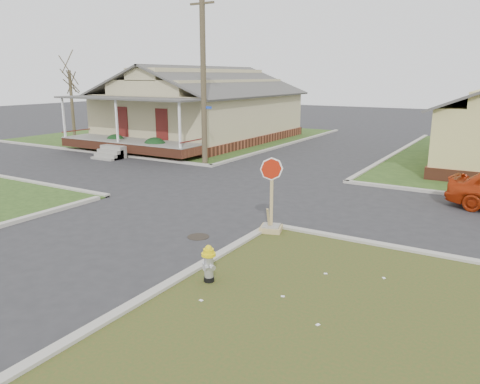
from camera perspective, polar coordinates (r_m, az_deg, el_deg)
The scene contains 11 objects.
ground at distance 15.46m, azimuth -10.62°, elevation -3.47°, with size 120.00×120.00×0.00m, color #2A2A2C.
verge_far_left at distance 37.20m, azimuth -7.30°, elevation 6.86°, with size 19.00×19.00×0.05m, color #284318.
curbs at distance 19.33m, azimuth -0.79°, elevation 0.30°, with size 80.00×40.00×0.12m, color #AAA69A, non-canonical shape.
manhole at distance 13.77m, azimuth -5.10°, elevation -5.45°, with size 0.64×0.64×0.01m, color black.
corner_house at distance 34.14m, azimuth -4.79°, elevation 10.09°, with size 10.10×15.50×5.30m.
utility_pole at distance 24.35m, azimuth -4.50°, elevation 14.16°, with size 1.80×0.28×9.00m.
tree_far_left at distance 36.19m, azimuth -19.79°, elevation 9.90°, with size 0.22×0.22×4.90m, color #463B28.
fire_hydrant at distance 10.62m, azimuth -3.84°, elevation -8.46°, with size 0.32×0.32×0.87m.
stop_sign at distance 13.94m, azimuth 3.82°, elevation -2.89°, with size 0.64×0.62×2.24m.
hedge_left at distance 29.86m, azimuth -14.93°, elevation 5.84°, with size 1.39×1.14×1.06m, color black.
hedge_right at distance 27.28m, azimuth -10.32°, elevation 5.40°, with size 1.45×1.19×1.11m, color black.
Camera 1 is at (9.91, -10.95, 4.58)m, focal length 35.00 mm.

